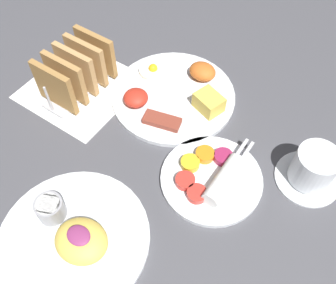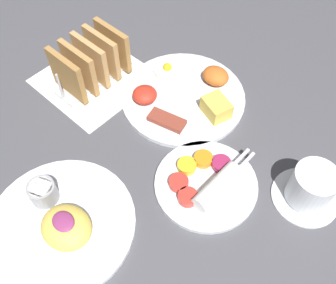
# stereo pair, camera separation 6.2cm
# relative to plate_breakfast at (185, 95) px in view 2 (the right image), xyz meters

# --- Properties ---
(ground_plane) EXTENTS (3.00, 3.00, 0.00)m
(ground_plane) POSITION_rel_plate_breakfast_xyz_m (0.02, -0.17, -0.01)
(ground_plane) COLOR #47474C
(napkin_flat) EXTENTS (0.22, 0.22, 0.00)m
(napkin_flat) POSITION_rel_plate_breakfast_xyz_m (-0.19, -0.09, -0.01)
(napkin_flat) COLOR white
(napkin_flat) RESTS_ON ground_plane
(plate_breakfast) EXTENTS (0.27, 0.27, 0.05)m
(plate_breakfast) POSITION_rel_plate_breakfast_xyz_m (0.00, 0.00, 0.00)
(plate_breakfast) COLOR white
(plate_breakfast) RESTS_ON ground_plane
(plate_condiments) EXTENTS (0.19, 0.20, 0.04)m
(plate_condiments) POSITION_rel_plate_breakfast_xyz_m (0.17, -0.14, -0.00)
(plate_condiments) COLOR white
(plate_condiments) RESTS_ON ground_plane
(plate_foreground) EXTENTS (0.25, 0.25, 0.06)m
(plate_foreground) POSITION_rel_plate_breakfast_xyz_m (0.04, -0.36, 0.00)
(plate_foreground) COLOR white
(plate_foreground) RESTS_ON ground_plane
(toast_rack) EXTENTS (0.10, 0.18, 0.10)m
(toast_rack) POSITION_rel_plate_breakfast_xyz_m (-0.19, -0.09, 0.04)
(toast_rack) COLOR #B7B7BC
(toast_rack) RESTS_ON ground_plane
(coffee_cup) EXTENTS (0.12, 0.12, 0.08)m
(coffee_cup) POSITION_rel_plate_breakfast_xyz_m (0.32, -0.03, 0.02)
(coffee_cup) COLOR white
(coffee_cup) RESTS_ON ground_plane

